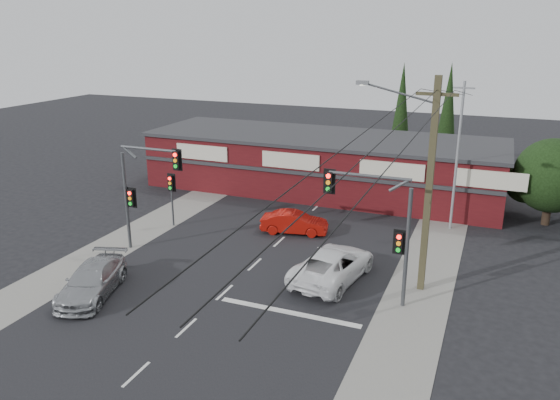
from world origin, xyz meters
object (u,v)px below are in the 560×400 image
at_px(silver_suv, 92,281).
at_px(utility_pole, 427,180).
at_px(shop_building, 322,163).
at_px(red_sedan, 294,223).
at_px(white_suv, 333,265).

height_order(silver_suv, utility_pole, utility_pole).
xyz_separation_m(silver_suv, shop_building, (4.58, 20.36, 1.41)).
bearing_deg(red_sedan, white_suv, -153.78).
relative_size(silver_suv, red_sedan, 1.23).
relative_size(white_suv, red_sedan, 1.41).
bearing_deg(red_sedan, utility_pole, -131.14).
relative_size(white_suv, utility_pole, 0.57).
bearing_deg(red_sedan, silver_suv, 140.95).
height_order(white_suv, shop_building, shop_building).
distance_m(white_suv, silver_suv, 11.44).
height_order(white_suv, silver_suv, white_suv).
xyz_separation_m(white_suv, utility_pole, (4.07, 0.58, 4.61)).
distance_m(white_suv, shop_building, 15.57).
distance_m(silver_suv, red_sedan, 12.50).
bearing_deg(utility_pole, silver_suv, -155.48).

